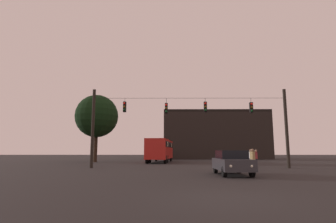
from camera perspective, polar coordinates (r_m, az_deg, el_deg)
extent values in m
plane|color=black|center=(33.12, 3.52, -11.02)|extent=(168.00, 168.00, 0.00)
cylinder|color=black|center=(25.08, -15.75, -3.41)|extent=(0.28, 0.28, 7.11)
cylinder|color=black|center=(26.28, 23.97, -3.21)|extent=(0.28, 0.28, 7.11)
cylinder|color=black|center=(24.55, 4.52, 2.86)|extent=(17.46, 0.02, 0.02)
cylinder|color=black|center=(24.79, -9.20, 2.42)|extent=(0.03, 0.03, 0.32)
cube|color=black|center=(24.68, -9.24, 0.97)|extent=(0.26, 0.32, 0.95)
sphere|color=red|center=(24.56, -9.29, 1.73)|extent=(0.20, 0.20, 0.20)
sphere|color=#5B3D0C|center=(24.51, -9.31, 1.04)|extent=(0.20, 0.20, 0.20)
sphere|color=#0C4219|center=(24.46, -9.32, 0.35)|extent=(0.20, 0.20, 0.20)
cylinder|color=black|center=(24.44, -0.35, 2.31)|extent=(0.03, 0.03, 0.46)
cube|color=black|center=(24.32, -0.36, 0.68)|extent=(0.26, 0.32, 0.95)
sphere|color=red|center=(24.19, -0.36, 1.45)|extent=(0.20, 0.20, 0.20)
sphere|color=#5B3D0C|center=(24.14, -0.36, 0.75)|extent=(0.20, 0.20, 0.20)
sphere|color=#0C4219|center=(24.09, -0.36, 0.05)|extent=(0.20, 0.20, 0.20)
cylinder|color=black|center=(24.66, 7.95, 2.44)|extent=(0.03, 0.03, 0.34)
cube|color=black|center=(24.55, 7.98, 0.96)|extent=(0.26, 0.32, 0.95)
sphere|color=red|center=(24.42, 8.02, 1.73)|extent=(0.20, 0.20, 0.20)
sphere|color=#5B3D0C|center=(24.37, 8.03, 1.03)|extent=(0.20, 0.20, 0.20)
sphere|color=#0C4219|center=(24.32, 8.05, 0.33)|extent=(0.20, 0.20, 0.20)
cylinder|color=black|center=(25.54, 17.27, 2.29)|extent=(0.03, 0.03, 0.40)
cube|color=black|center=(25.43, 17.34, 0.80)|extent=(0.26, 0.32, 0.95)
sphere|color=red|center=(25.31, 17.43, 1.54)|extent=(0.20, 0.20, 0.20)
sphere|color=#5B3D0C|center=(25.26, 17.46, 0.87)|extent=(0.20, 0.20, 0.20)
sphere|color=#0C4219|center=(25.21, 17.49, 0.19)|extent=(0.20, 0.20, 0.20)
cube|color=#B21E19|center=(36.79, -1.64, -8.06)|extent=(3.44, 11.18, 2.50)
cube|color=black|center=(36.80, -1.64, -7.11)|extent=(3.43, 10.52, 0.70)
cylinder|color=black|center=(40.87, -2.53, -9.85)|extent=(0.37, 1.02, 1.00)
cylinder|color=black|center=(40.63, 0.62, -9.86)|extent=(0.37, 1.02, 1.00)
cylinder|color=black|center=(34.78, -3.94, -10.07)|extent=(0.37, 1.02, 1.00)
cylinder|color=black|center=(34.49, -0.25, -10.11)|extent=(0.37, 1.02, 1.00)
cylinder|color=black|center=(32.83, -4.51, -10.16)|extent=(0.37, 1.02, 1.00)
cylinder|color=black|center=(32.52, -0.59, -10.20)|extent=(0.37, 1.02, 1.00)
cube|color=beige|center=(40.08, -1.06, -7.22)|extent=(2.62, 1.02, 0.56)
cube|color=beige|center=(34.07, -2.21, -6.99)|extent=(2.62, 1.02, 0.56)
cube|color=#2D2D33|center=(17.49, 13.49, -10.91)|extent=(1.84, 4.32, 0.68)
cube|color=black|center=(17.62, 13.31, -8.94)|extent=(1.60, 2.34, 0.52)
cylinder|color=black|center=(16.35, 17.47, -12.13)|extent=(0.23, 0.64, 0.64)
cylinder|color=black|center=(15.96, 11.93, -12.43)|extent=(0.23, 0.64, 0.64)
cylinder|color=black|center=(19.07, 14.87, -11.66)|extent=(0.23, 0.64, 0.64)
cylinder|color=black|center=(18.74, 10.10, -11.87)|extent=(0.23, 0.64, 0.64)
sphere|color=white|center=(15.62, 17.42, -11.07)|extent=(0.18, 0.18, 0.18)
sphere|color=white|center=(15.32, 13.22, -11.29)|extent=(0.18, 0.18, 0.18)
cube|color=#2D2D33|center=(48.30, -1.12, -9.46)|extent=(2.17, 4.44, 0.68)
cube|color=black|center=(48.14, -1.11, -8.75)|extent=(1.78, 2.45, 0.52)
cylinder|color=black|center=(49.68, -2.15, -9.82)|extent=(0.28, 0.66, 0.64)
cylinder|color=black|center=(49.77, -0.31, -9.82)|extent=(0.28, 0.66, 0.64)
cylinder|color=black|center=(46.85, -1.99, -9.90)|extent=(0.28, 0.66, 0.64)
cylinder|color=black|center=(46.95, -0.04, -9.90)|extent=(0.28, 0.66, 0.64)
sphere|color=white|center=(50.36, -1.94, -9.42)|extent=(0.18, 0.18, 0.18)
sphere|color=white|center=(50.43, -0.61, -9.42)|extent=(0.18, 0.18, 0.18)
cylinder|color=black|center=(22.45, 17.54, -10.80)|extent=(0.14, 0.14, 0.82)
cylinder|color=black|center=(22.32, 17.79, -10.80)|extent=(0.14, 0.14, 0.82)
cube|color=#997F4C|center=(22.36, 17.58, -8.96)|extent=(0.35, 0.42, 0.62)
sphere|color=#8C6B51|center=(22.36, 17.54, -7.88)|extent=(0.22, 0.22, 0.22)
cylinder|color=black|center=(25.31, 18.35, -10.49)|extent=(0.14, 0.14, 0.80)
cylinder|color=black|center=(25.47, 18.34, -10.47)|extent=(0.14, 0.14, 0.80)
cube|color=maroon|center=(25.37, 18.27, -8.90)|extent=(0.33, 0.41, 0.60)
sphere|color=#8C6B51|center=(25.37, 18.23, -7.98)|extent=(0.22, 0.22, 0.22)
cylinder|color=black|center=(26.39, 17.23, -10.42)|extent=(0.14, 0.14, 0.82)
cylinder|color=black|center=(26.25, 17.39, -10.42)|extent=(0.14, 0.14, 0.82)
cube|color=silver|center=(26.30, 17.24, -8.86)|extent=(0.30, 0.40, 0.61)
sphere|color=#8C6B51|center=(26.30, 17.20, -7.96)|extent=(0.22, 0.22, 0.22)
cube|color=black|center=(57.09, 9.65, -5.38)|extent=(20.57, 12.19, 8.92)
cube|color=black|center=(57.53, 9.54, -0.69)|extent=(20.57, 12.19, 0.50)
cylinder|color=#2D2116|center=(38.63, -15.20, -7.19)|extent=(0.50, 0.50, 4.30)
sphere|color=black|center=(38.94, -14.96, -0.95)|extent=(5.98, 5.98, 5.98)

